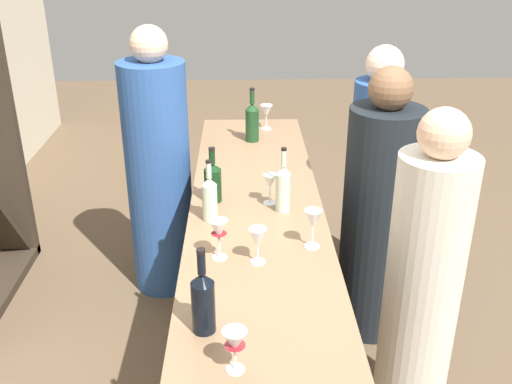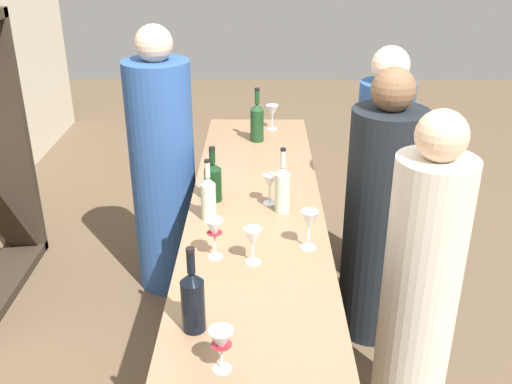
{
  "view_description": "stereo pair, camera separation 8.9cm",
  "coord_description": "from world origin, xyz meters",
  "views": [
    {
      "loc": [
        -2.57,
        0.07,
        2.16
      ],
      "look_at": [
        0.0,
        0.0,
        0.96
      ],
      "focal_mm": 41.35,
      "sensor_mm": 36.0,
      "label": 1
    },
    {
      "loc": [
        -2.57,
        -0.02,
        2.16
      ],
      "look_at": [
        0.0,
        0.0,
        0.96
      ],
      "focal_mm": 41.35,
      "sensor_mm": 36.0,
      "label": 2
    }
  ],
  "objects": [
    {
      "name": "wine_bottle_center_clear_pale",
      "position": [
        -0.1,
        -0.12,
        1.03
      ],
      "size": [
        0.07,
        0.07,
        0.31
      ],
      "color": "#B7C6B2",
      "rests_on": "bar_counter"
    },
    {
      "name": "person_center_guest",
      "position": [
        0.78,
        -0.76,
        0.7
      ],
      "size": [
        0.39,
        0.39,
        1.51
      ],
      "rotation": [
        0.0,
        0.0,
        1.78
      ],
      "color": "#284C8C",
      "rests_on": "ground"
    },
    {
      "name": "person_left_guest",
      "position": [
        -0.47,
        -0.7,
        0.71
      ],
      "size": [
        0.38,
        0.38,
        1.52
      ],
      "rotation": [
        0.0,
        0.0,
        1.74
      ],
      "color": "beige",
      "rests_on": "ground"
    },
    {
      "name": "person_right_guest",
      "position": [
        0.22,
        -0.66,
        0.69
      ],
      "size": [
        0.45,
        0.45,
        1.52
      ],
      "rotation": [
        0.0,
        0.0,
        1.74
      ],
      "color": "black",
      "rests_on": "ground"
    },
    {
      "name": "bar_counter",
      "position": [
        0.0,
        0.0,
        0.46
      ],
      "size": [
        2.56,
        0.63,
        0.91
      ],
      "color": "brown",
      "rests_on": "ground"
    },
    {
      "name": "wine_glass_far_right",
      "position": [
        -0.52,
        0.16,
        1.03
      ],
      "size": [
        0.07,
        0.07,
        0.17
      ],
      "color": "white",
      "rests_on": "bar_counter"
    },
    {
      "name": "wine_bottle_leftmost_near_black",
      "position": [
        -0.98,
        0.2,
        1.03
      ],
      "size": [
        0.08,
        0.08,
        0.31
      ],
      "color": "black",
      "rests_on": "bar_counter"
    },
    {
      "name": "ground_plane",
      "position": [
        0.0,
        0.0,
        0.0
      ],
      "size": [
        12.0,
        12.0,
        0.0
      ],
      "primitive_type": "plane",
      "color": "brown"
    },
    {
      "name": "wine_bottle_second_right_dark_green",
      "position": [
        0.01,
        0.21,
        1.02
      ],
      "size": [
        0.08,
        0.08,
        0.27
      ],
      "color": "black",
      "rests_on": "bar_counter"
    },
    {
      "name": "wine_glass_far_left",
      "position": [
        -0.56,
        0.01,
        1.02
      ],
      "size": [
        0.07,
        0.07,
        0.15
      ],
      "color": "white",
      "rests_on": "bar_counter"
    },
    {
      "name": "wine_bottle_rightmost_olive_green",
      "position": [
        0.86,
        0.0,
        1.04
      ],
      "size": [
        0.08,
        0.08,
        0.33
      ],
      "color": "#193D1E",
      "rests_on": "bar_counter"
    },
    {
      "name": "wine_bottle_second_left_clear_pale",
      "position": [
        -0.18,
        0.21,
        1.02
      ],
      "size": [
        0.07,
        0.07,
        0.29
      ],
      "color": "#B7C6B2",
      "rests_on": "bar_counter"
    },
    {
      "name": "wine_glass_near_center",
      "position": [
        1.08,
        -0.1,
        1.03
      ],
      "size": [
        0.08,
        0.08,
        0.16
      ],
      "color": "white",
      "rests_on": "bar_counter"
    },
    {
      "name": "person_server_behind",
      "position": [
        0.7,
        0.57,
        0.76
      ],
      "size": [
        0.4,
        0.4,
        1.64
      ],
      "rotation": [
        0.0,
        0.0,
        -1.6
      ],
      "color": "#284C8C",
      "rests_on": "ground"
    },
    {
      "name": "wine_glass_far_center",
      "position": [
        -1.17,
        0.09,
        1.02
      ],
      "size": [
        0.08,
        0.08,
        0.15
      ],
      "color": "white",
      "rests_on": "bar_counter"
    },
    {
      "name": "wine_glass_near_left",
      "position": [
        -0.44,
        -0.22,
        1.04
      ],
      "size": [
        0.07,
        0.07,
        0.17
      ],
      "color": "white",
      "rests_on": "bar_counter"
    },
    {
      "name": "wine_glass_near_right",
      "position": [
        -0.02,
        -0.07,
        1.02
      ],
      "size": [
        0.07,
        0.07,
        0.15
      ],
      "color": "white",
      "rests_on": "bar_counter"
    }
  ]
}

